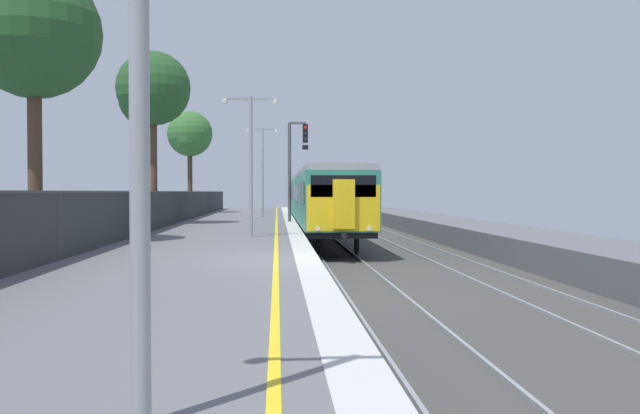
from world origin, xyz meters
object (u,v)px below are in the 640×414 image
(platform_lamp_mid, at_px, (251,153))
(background_tree_centre, at_px, (189,135))
(background_tree_right, at_px, (151,92))
(background_tree_left, at_px, (33,37))
(signal_gantry, at_px, (294,160))
(platform_lamp_far, at_px, (262,164))
(commuter_train_at_platform, at_px, (314,197))

(platform_lamp_mid, xyz_separation_m, background_tree_centre, (-5.70, 28.38, 2.87))
(background_tree_centre, height_order, background_tree_right, background_tree_right)
(background_tree_left, height_order, background_tree_centre, background_tree_left)
(signal_gantry, relative_size, platform_lamp_mid, 1.07)
(platform_lamp_far, xyz_separation_m, background_tree_centre, (-5.70, 8.24, 2.50))
(commuter_train_at_platform, height_order, background_tree_right, background_tree_right)
(platform_lamp_far, bearing_deg, background_tree_right, -117.45)
(platform_lamp_mid, xyz_separation_m, platform_lamp_far, (0.00, 20.14, 0.38))
(background_tree_left, distance_m, background_tree_centre, 31.25)
(platform_lamp_mid, height_order, background_tree_centre, background_tree_centre)
(platform_lamp_mid, distance_m, background_tree_left, 7.94)
(background_tree_right, bearing_deg, commuter_train_at_platform, 50.68)
(commuter_train_at_platform, distance_m, background_tree_left, 25.93)
(platform_lamp_far, height_order, background_tree_left, background_tree_left)
(background_tree_centre, bearing_deg, platform_lamp_far, -55.33)
(platform_lamp_mid, distance_m, platform_lamp_far, 20.14)
(background_tree_left, bearing_deg, signal_gantry, 61.15)
(commuter_train_at_platform, relative_size, background_tree_centre, 5.29)
(signal_gantry, relative_size, background_tree_centre, 0.69)
(platform_lamp_mid, height_order, background_tree_right, background_tree_right)
(signal_gantry, xyz_separation_m, background_tree_centre, (-7.57, 15.87, 2.55))
(signal_gantry, bearing_deg, platform_lamp_far, 103.77)
(signal_gantry, distance_m, platform_lamp_far, 7.86)
(background_tree_centre, xyz_separation_m, background_tree_right, (0.43, -18.38, 0.66))
(signal_gantry, height_order, platform_lamp_far, platform_lamp_far)
(platform_lamp_mid, distance_m, background_tree_centre, 29.09)
(commuter_train_at_platform, bearing_deg, background_tree_right, -129.32)
(platform_lamp_far, xyz_separation_m, background_tree_right, (-5.27, -10.14, 3.15))
(commuter_train_at_platform, bearing_deg, platform_lamp_mid, -99.29)
(background_tree_left, height_order, background_tree_right, background_tree_left)
(background_tree_centre, bearing_deg, platform_lamp_mid, -78.65)
(signal_gantry, height_order, background_tree_right, background_tree_right)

